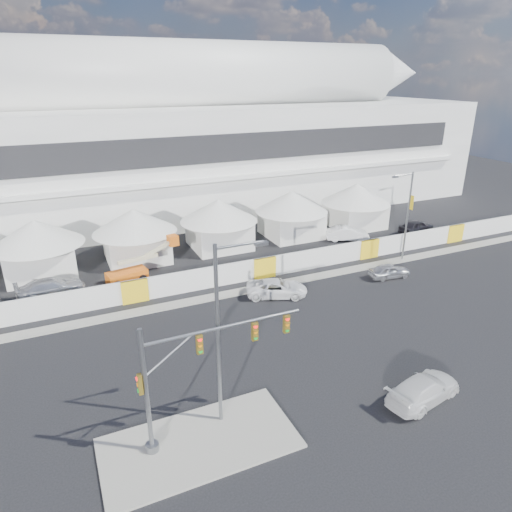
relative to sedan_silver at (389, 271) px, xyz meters
name	(u,v)px	position (x,y,z in m)	size (l,w,h in m)	color
ground	(277,381)	(-16.70, -9.62, -0.67)	(160.00, 160.00, 0.00)	black
median_island	(199,443)	(-22.70, -12.62, -0.60)	(10.00, 5.00, 0.15)	gray
far_curb	(396,261)	(3.30, 2.88, -0.61)	(80.00, 1.20, 0.12)	gray
stadium	(199,139)	(-7.99, 31.88, 8.78)	(80.00, 24.80, 21.98)	silver
tent_row	(178,225)	(-16.20, 14.38, 2.48)	(53.40, 8.40, 5.40)	silver
hoarding_fence	(264,268)	(-10.70, 4.88, 0.33)	(70.00, 0.25, 2.00)	silver
scaffold_tower	(430,152)	(29.30, 26.38, 5.33)	(4.40, 4.40, 12.00)	#595B60
sedan_silver	(389,271)	(0.00, 0.00, 0.00)	(3.94, 1.58, 1.34)	#B6B7BB
pickup_curb	(277,288)	(-11.35, 0.96, 0.06)	(5.23, 2.41, 1.45)	white
pickup_near	(424,389)	(-9.63, -14.69, 0.09)	(5.22, 2.12, 1.51)	silver
lot_car_a	(347,233)	(2.42, 10.33, 0.13)	(4.89, 1.70, 1.61)	silver
lot_car_b	(416,227)	(11.50, 8.99, 0.14)	(4.78, 1.92, 1.63)	black
lot_car_c	(51,288)	(-29.08, 8.89, 0.14)	(5.58, 2.27, 1.62)	#BBBCC1
traffic_mast	(183,377)	(-23.18, -12.16, 3.38)	(8.56, 0.69, 7.06)	slate
streetlight_median	(223,324)	(-20.81, -11.48, 5.40)	(2.85, 0.29, 10.31)	slate
streetlight_curb	(407,211)	(3.88, 2.88, 4.64)	(2.71, 0.61, 9.14)	slate
boom_lift	(134,271)	(-21.96, 9.19, 0.29)	(7.23, 2.23, 3.59)	orange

